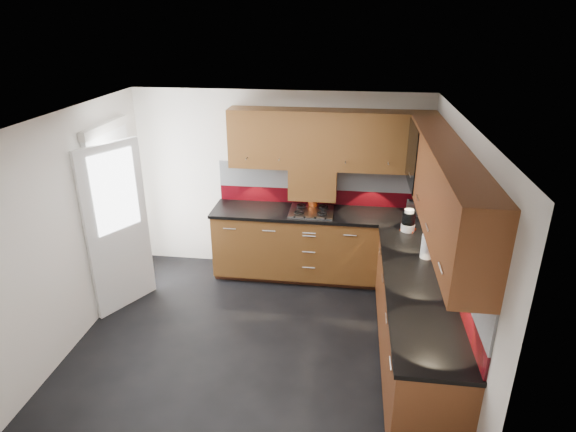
# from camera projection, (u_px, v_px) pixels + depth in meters

# --- Properties ---
(room) EXTENTS (4.00, 3.80, 2.64)m
(room) POSITION_uv_depth(u_px,v_px,m) (252.00, 214.00, 4.57)
(room) COLOR black
(base_cabinets) EXTENTS (2.70, 3.20, 0.95)m
(base_cabinets) POSITION_uv_depth(u_px,v_px,m) (358.00, 280.00, 5.51)
(base_cabinets) COLOR #5B3B14
(base_cabinets) RESTS_ON room
(countertop) EXTENTS (2.72, 3.22, 0.04)m
(countertop) POSITION_uv_depth(u_px,v_px,m) (360.00, 243.00, 5.31)
(countertop) COLOR black
(countertop) RESTS_ON base_cabinets
(backsplash) EXTENTS (2.70, 3.20, 0.54)m
(backsplash) POSITION_uv_depth(u_px,v_px,m) (381.00, 212.00, 5.37)
(backsplash) COLOR maroon
(backsplash) RESTS_ON countertop
(upper_cabinets) EXTENTS (2.50, 3.20, 0.72)m
(upper_cabinets) POSITION_uv_depth(u_px,v_px,m) (382.00, 161.00, 5.00)
(upper_cabinets) COLOR #5B3B14
(upper_cabinets) RESTS_ON room
(extractor_hood) EXTENTS (0.60, 0.33, 0.40)m
(extractor_hood) POSITION_uv_depth(u_px,v_px,m) (313.00, 183.00, 6.09)
(extractor_hood) COLOR #5B3B14
(extractor_hood) RESTS_ON room
(glass_cabinet) EXTENTS (0.32, 0.80, 0.66)m
(glass_cabinet) POSITION_uv_depth(u_px,v_px,m) (426.00, 153.00, 5.19)
(glass_cabinet) COLOR black
(glass_cabinet) RESTS_ON room
(back_door) EXTENTS (0.42, 1.19, 2.04)m
(back_door) POSITION_uv_depth(u_px,v_px,m) (117.00, 219.00, 5.65)
(back_door) COLOR white
(back_door) RESTS_ON room
(gas_hob) EXTENTS (0.55, 0.49, 0.04)m
(gas_hob) POSITION_uv_depth(u_px,v_px,m) (311.00, 211.00, 6.07)
(gas_hob) COLOR silver
(gas_hob) RESTS_ON countertop
(utensil_pot) EXTENTS (0.12, 0.12, 0.42)m
(utensil_pot) POSITION_uv_depth(u_px,v_px,m) (313.00, 200.00, 6.21)
(utensil_pot) COLOR #D64E14
(utensil_pot) RESTS_ON countertop
(toaster) EXTENTS (0.26, 0.18, 0.18)m
(toaster) POSITION_uv_depth(u_px,v_px,m) (416.00, 208.00, 5.98)
(toaster) COLOR silver
(toaster) RESTS_ON countertop
(food_processor) EXTENTS (0.16, 0.16, 0.26)m
(food_processor) POSITION_uv_depth(u_px,v_px,m) (408.00, 221.00, 5.51)
(food_processor) COLOR white
(food_processor) RESTS_ON countertop
(paper_towel) EXTENTS (0.15, 0.15, 0.26)m
(paper_towel) POSITION_uv_depth(u_px,v_px,m) (427.00, 246.00, 4.90)
(paper_towel) COLOR white
(paper_towel) RESTS_ON countertop
(orange_cloth) EXTENTS (0.19, 0.18, 0.02)m
(orange_cloth) POSITION_uv_depth(u_px,v_px,m) (408.00, 229.00, 5.57)
(orange_cloth) COLOR #E04A18
(orange_cloth) RESTS_ON countertop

